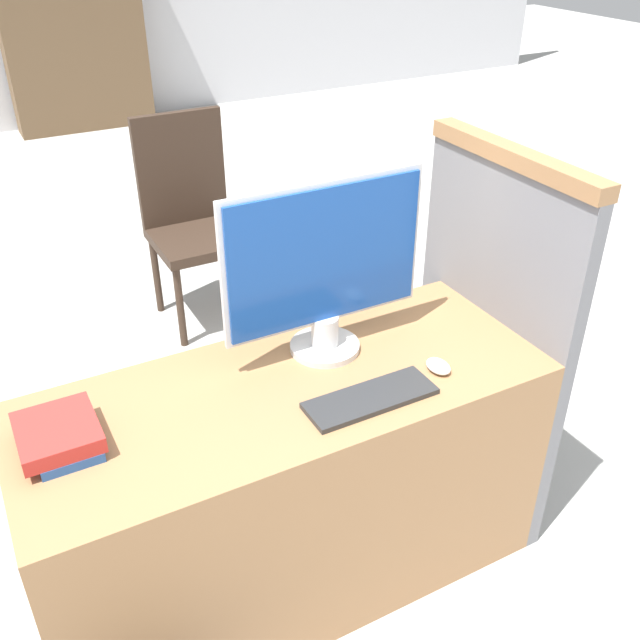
% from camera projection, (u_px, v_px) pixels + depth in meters
% --- Properties ---
extents(ground_plane, '(20.00, 20.00, 0.00)m').
position_uv_depth(ground_plane, '(336.00, 640.00, 2.12)').
color(ground_plane, '#B2B2AD').
extents(desk, '(1.49, 0.60, 0.75)m').
position_uv_depth(desk, '(289.00, 485.00, 2.15)').
color(desk, '#9E7047').
rests_on(desk, ground_plane).
extents(carrel_divider, '(0.07, 0.70, 1.28)m').
position_uv_depth(carrel_divider, '(489.00, 335.00, 2.36)').
color(carrel_divider, slate).
rests_on(carrel_divider, ground_plane).
extents(monitor, '(0.61, 0.21, 0.52)m').
position_uv_depth(monitor, '(325.00, 267.00, 1.98)').
color(monitor, silver).
rests_on(monitor, desk).
extents(keyboard, '(0.36, 0.13, 0.02)m').
position_uv_depth(keyboard, '(371.00, 398.00, 1.90)').
color(keyboard, '#2D2D2D').
rests_on(keyboard, desk).
extents(mouse, '(0.06, 0.08, 0.03)m').
position_uv_depth(mouse, '(438.00, 366.00, 2.02)').
color(mouse, white).
rests_on(mouse, desk).
extents(book_stack, '(0.19, 0.22, 0.07)m').
position_uv_depth(book_stack, '(60.00, 435.00, 1.73)').
color(book_stack, '#285199').
rests_on(book_stack, desk).
extents(far_chair, '(0.44, 0.44, 1.02)m').
position_uv_depth(far_chair, '(192.00, 212.00, 3.50)').
color(far_chair, '#38281E').
rests_on(far_chair, ground_plane).
extents(bookshelf_far, '(1.21, 0.32, 1.92)m').
position_uv_depth(bookshelf_far, '(70.00, 17.00, 6.18)').
color(bookshelf_far, brown).
rests_on(bookshelf_far, ground_plane).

